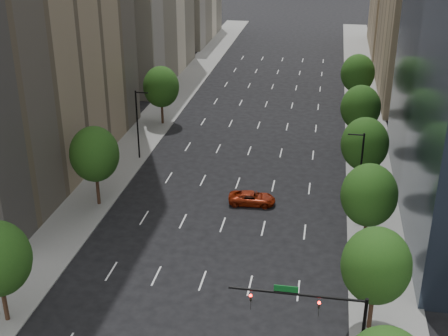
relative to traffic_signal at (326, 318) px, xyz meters
The scene contains 16 objects.
sidewalk_left 40.05m from the traffic_signal, 130.94° to the left, with size 6.00×200.00×0.15m, color slate.
sidewalk_right 30.84m from the traffic_signal, 80.59° to the left, with size 6.00×200.00×0.15m, color slate.
filler_left 111.86m from the traffic_signal, 108.53° to the left, with size 14.00×26.00×18.00m, color beige.
parking_tan_right 72.16m from the traffic_signal, 78.32° to the left, with size 14.00×30.00×30.00m, color #8C7759.
filler_right 104.05m from the traffic_signal, 82.00° to the left, with size 14.00×26.00×16.00m, color #8C7759.
tree_right_1 6.96m from the traffic_signal, 59.96° to the left, with size 5.20×5.20×8.75m.
tree_right_2 18.34m from the traffic_signal, 79.09° to the left, with size 5.20×5.20×8.61m.
tree_right_3 30.21m from the traffic_signal, 83.40° to the left, with size 5.20×5.20×8.89m.
tree_right_4 44.14m from the traffic_signal, 85.49° to the left, with size 5.20×5.20×8.46m.
tree_right_5 60.11m from the traffic_signal, 86.69° to the left, with size 5.20×5.20×8.75m.
tree_left_1 32.96m from the traffic_signal, 138.11° to the left, with size 5.20×5.20×8.97m.
tree_left_2 53.91m from the traffic_signal, 117.07° to the left, with size 5.20×5.20×8.68m.
streetlight_rn 25.17m from the traffic_signal, 83.37° to the left, with size 1.70×0.20×9.00m.
streetlight_ln 42.42m from the traffic_signal, 124.40° to the left, with size 1.70×0.20×9.00m.
traffic_signal is the anchor object (origin of this frame).
car_red_far 26.75m from the traffic_signal, 108.11° to the left, with size 2.34×5.07×1.41m, color maroon.
Camera 1 is at (9.50, -2.89, 30.48)m, focal length 48.38 mm.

